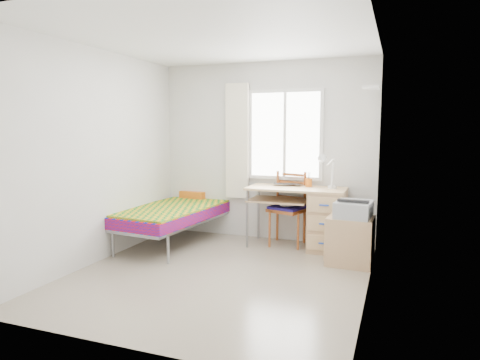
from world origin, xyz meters
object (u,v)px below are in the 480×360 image
object	(u,v)px
bed	(179,211)
chair	(289,204)
cabinet	(350,241)
printer	(354,209)
desk	(322,217)

from	to	relation	value
bed	chair	distance (m)	1.61
chair	cabinet	bearing A→B (deg)	-16.75
printer	desk	bearing A→B (deg)	136.33
cabinet	printer	world-z (taller)	printer
desk	chair	world-z (taller)	chair
chair	cabinet	distance (m)	1.15
bed	cabinet	size ratio (longest dim) A/B	3.79
bed	printer	xyz separation A→B (m)	(2.51, -0.26, 0.24)
bed	printer	size ratio (longest dim) A/B	4.40
bed	printer	distance (m)	2.53
bed	printer	world-z (taller)	bed
bed	cabinet	distance (m)	2.49
desk	printer	xyz separation A→B (m)	(0.46, -0.52, 0.23)
chair	cabinet	world-z (taller)	chair
chair	printer	xyz separation A→B (m)	(0.95, -0.63, 0.11)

